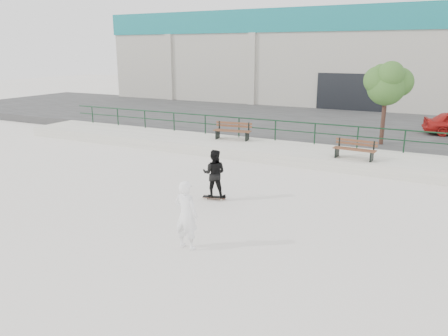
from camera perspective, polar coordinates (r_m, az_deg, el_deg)
The scene contains 11 objects.
ground at distance 12.45m, azimuth -6.68°, elevation -8.03°, with size 120.00×120.00×0.00m, color silver.
ledge at distance 20.57m, azimuth 8.00°, elevation 2.02°, with size 30.00×3.00×0.50m, color silver.
parking_strip at distance 28.60m, azimuth 13.62°, elevation 5.44°, with size 60.00×14.00×0.50m, color #313131.
railing at distance 21.58m, azimuth 9.24°, elevation 5.28°, with size 28.00×0.06×1.03m.
commercial_building at distance 41.97m, azimuth 18.67°, elevation 14.01°, with size 44.20×16.33×8.00m.
bench_left at distance 22.06m, azimuth 1.14°, elevation 4.86°, with size 1.94×0.78×0.87m.
bench_right at distance 18.87m, azimuth 16.71°, elevation 2.33°, with size 1.76×0.63×0.79m.
tree at distance 21.94m, azimuth 20.57°, elevation 10.44°, with size 2.20×1.95×3.91m.
skateboard at distance 14.77m, azimuth -1.27°, elevation -3.83°, with size 0.80×0.42×0.09m.
standing_skater at distance 14.52m, azimuth -1.29°, elevation -0.72°, with size 0.79×0.61×1.62m, color black.
seated_skater at distance 10.99m, azimuth -4.98°, elevation -6.15°, with size 0.66×0.43×1.80m, color white.
Camera 1 is at (6.42, -9.48, 4.89)m, focal length 35.00 mm.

